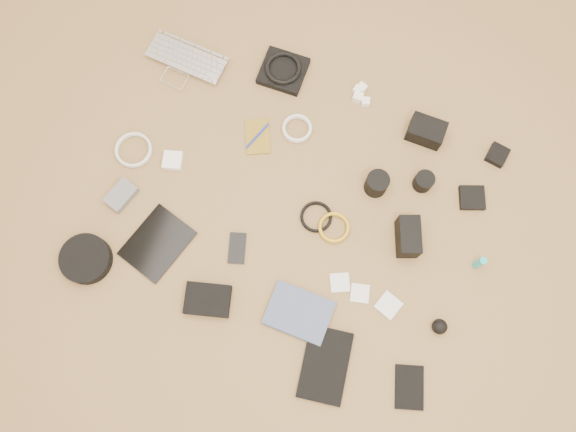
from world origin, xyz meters
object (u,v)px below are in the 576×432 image
(dslr_camera, at_px, (426,131))
(paperback, at_px, (290,335))
(headphone_case, at_px, (86,259))
(phone, at_px, (237,248))
(tablet, at_px, (157,243))
(laptop, at_px, (182,67))

(dslr_camera, height_order, paperback, dslr_camera)
(headphone_case, bearing_deg, phone, 24.10)
(dslr_camera, bearing_deg, tablet, -135.62)
(dslr_camera, xyz_separation_m, tablet, (-0.75, -0.69, -0.03))
(laptop, height_order, dslr_camera, dslr_camera)
(paperback, bearing_deg, dslr_camera, -12.69)
(dslr_camera, height_order, tablet, dslr_camera)
(laptop, bearing_deg, tablet, -69.86)
(tablet, bearing_deg, headphone_case, -128.80)
(laptop, distance_m, headphone_case, 0.78)
(tablet, height_order, headphone_case, headphone_case)
(laptop, bearing_deg, dslr_camera, 7.97)
(headphone_case, xyz_separation_m, paperback, (0.74, -0.01, -0.01))
(dslr_camera, xyz_separation_m, phone, (-0.49, -0.62, -0.03))
(phone, xyz_separation_m, headphone_case, (-0.47, -0.21, 0.02))
(laptop, xyz_separation_m, dslr_camera, (0.93, 0.05, 0.02))
(phone, relative_size, paperback, 0.52)
(laptop, distance_m, paperback, 1.06)
(dslr_camera, relative_size, tablet, 0.56)
(laptop, relative_size, paperback, 1.44)
(tablet, height_order, phone, tablet)
(laptop, relative_size, phone, 2.75)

